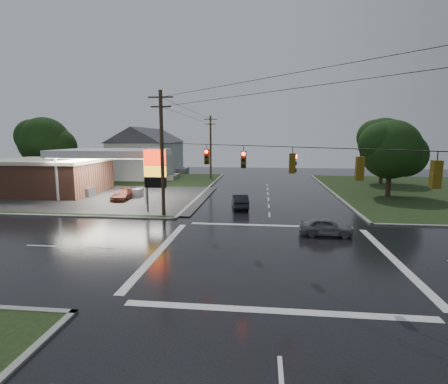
# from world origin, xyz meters

# --- Properties ---
(ground) EXTENTS (120.00, 120.00, 0.00)m
(ground) POSITION_xyz_m (0.00, 0.00, 0.00)
(ground) COLOR black
(ground) RESTS_ON ground
(grass_nw) EXTENTS (36.00, 36.00, 0.08)m
(grass_nw) POSITION_xyz_m (-26.00, 26.00, 0.04)
(grass_nw) COLOR black
(grass_nw) RESTS_ON ground
(gas_station) EXTENTS (26.20, 18.00, 5.60)m
(gas_station) POSITION_xyz_m (-25.68, 19.70, 2.55)
(gas_station) COLOR #2D2D2D
(gas_station) RESTS_ON ground
(pylon_sign) EXTENTS (2.00, 0.35, 6.00)m
(pylon_sign) POSITION_xyz_m (-10.50, 10.50, 4.01)
(pylon_sign) COLOR #59595E
(pylon_sign) RESTS_ON ground
(utility_pole_nw) EXTENTS (2.20, 0.32, 11.00)m
(utility_pole_nw) POSITION_xyz_m (-9.50, 9.50, 5.72)
(utility_pole_nw) COLOR #382619
(utility_pole_nw) RESTS_ON ground
(utility_pole_n) EXTENTS (2.20, 0.32, 10.50)m
(utility_pole_n) POSITION_xyz_m (-9.50, 38.00, 5.47)
(utility_pole_n) COLOR #382619
(utility_pole_n) RESTS_ON ground
(traffic_signals) EXTENTS (26.87, 26.87, 1.47)m
(traffic_signals) POSITION_xyz_m (0.02, -0.02, 6.48)
(traffic_signals) COLOR black
(traffic_signals) RESTS_ON ground
(house_near) EXTENTS (11.05, 8.48, 8.60)m
(house_near) POSITION_xyz_m (-20.95, 36.00, 4.41)
(house_near) COLOR silver
(house_near) RESTS_ON ground
(house_far) EXTENTS (11.05, 8.48, 8.60)m
(house_far) POSITION_xyz_m (-21.95, 48.00, 4.41)
(house_far) COLOR silver
(house_far) RESTS_ON ground
(tree_nw_behind) EXTENTS (8.93, 7.60, 10.00)m
(tree_nw_behind) POSITION_xyz_m (-33.84, 29.99, 6.18)
(tree_nw_behind) COLOR black
(tree_nw_behind) RESTS_ON ground
(tree_ne_near) EXTENTS (7.99, 6.80, 8.98)m
(tree_ne_near) POSITION_xyz_m (14.14, 21.99, 5.56)
(tree_ne_near) COLOR black
(tree_ne_near) RESTS_ON ground
(tree_ne_far) EXTENTS (8.46, 7.20, 9.80)m
(tree_ne_far) POSITION_xyz_m (17.15, 33.99, 6.18)
(tree_ne_far) COLOR black
(tree_ne_far) RESTS_ON ground
(car_north) EXTENTS (2.09, 4.44, 1.41)m
(car_north) POSITION_xyz_m (-2.90, 13.68, 0.70)
(car_north) COLOR black
(car_north) RESTS_ON ground
(car_crossing) EXTENTS (3.87, 1.74, 1.29)m
(car_crossing) POSITION_xyz_m (3.93, 4.61, 0.65)
(car_crossing) COLOR slate
(car_crossing) RESTS_ON ground
(car_pump) EXTENTS (1.94, 4.39, 1.25)m
(car_pump) POSITION_xyz_m (-16.16, 16.43, 0.63)
(car_pump) COLOR #4C1B11
(car_pump) RESTS_ON ground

